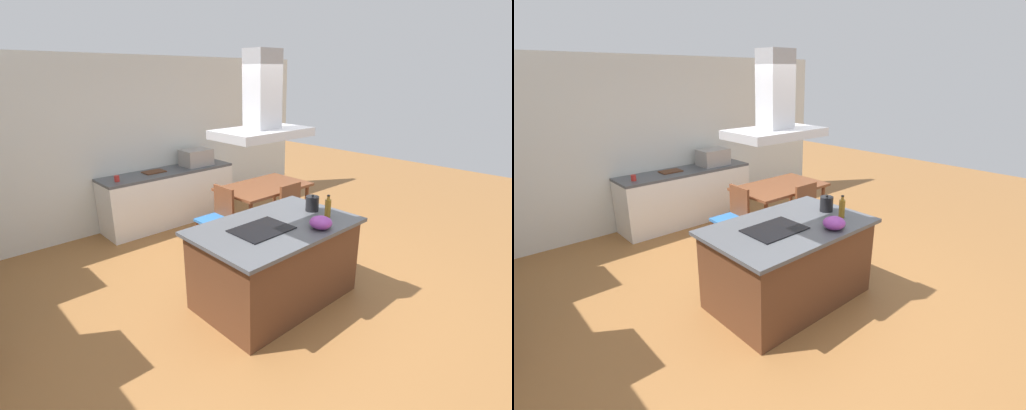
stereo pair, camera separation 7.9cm
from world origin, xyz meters
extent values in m
plane|color=#936033|center=(0.00, 1.50, 0.00)|extent=(16.00, 16.00, 0.00)
cube|color=silver|center=(0.00, 3.25, 1.35)|extent=(7.20, 0.10, 2.70)
cube|color=#59331E|center=(0.00, 0.00, 0.43)|extent=(1.67, 1.02, 0.86)
cube|color=#4C4F54|center=(0.00, 0.00, 0.88)|extent=(1.77, 1.12, 0.04)
cube|color=black|center=(-0.21, 0.00, 0.91)|extent=(0.60, 0.44, 0.01)
cylinder|color=black|center=(0.63, 0.02, 0.99)|extent=(0.15, 0.15, 0.17)
sphere|color=black|center=(0.63, 0.02, 1.09)|extent=(0.03, 0.03, 0.03)
cone|color=black|center=(0.72, 0.02, 1.00)|extent=(0.06, 0.03, 0.04)
cylinder|color=olive|center=(0.59, -0.23, 1.00)|extent=(0.07, 0.07, 0.20)
cylinder|color=olive|center=(0.59, -0.23, 1.12)|extent=(0.03, 0.03, 0.04)
cylinder|color=black|center=(0.59, -0.23, 1.15)|extent=(0.03, 0.03, 0.01)
ellipsoid|color=purple|center=(0.27, -0.39, 0.97)|extent=(0.24, 0.24, 0.13)
cube|color=white|center=(0.39, 2.88, 0.43)|extent=(2.25, 0.62, 0.86)
cube|color=#4C4F54|center=(0.39, 2.88, 0.88)|extent=(2.25, 0.62, 0.04)
cube|color=#9E9993|center=(0.97, 2.88, 1.04)|extent=(0.50, 0.38, 0.28)
cylinder|color=red|center=(-0.51, 2.80, 0.95)|extent=(0.08, 0.08, 0.09)
cube|color=#59331E|center=(0.17, 2.93, 0.91)|extent=(0.34, 0.24, 0.02)
cube|color=brown|center=(1.31, 1.53, 0.73)|extent=(1.40, 0.90, 0.04)
cylinder|color=brown|center=(0.69, 1.16, 0.35)|extent=(0.06, 0.06, 0.71)
cylinder|color=brown|center=(1.93, 1.16, 0.35)|extent=(0.06, 0.06, 0.71)
cylinder|color=brown|center=(0.69, 1.90, 0.35)|extent=(0.06, 0.06, 0.71)
cylinder|color=brown|center=(1.93, 1.90, 0.35)|extent=(0.06, 0.06, 0.71)
cube|color=#2D6BB7|center=(0.31, 1.53, 0.43)|extent=(0.42, 0.42, 0.04)
cube|color=brown|center=(0.50, 1.53, 0.67)|extent=(0.04, 0.42, 0.44)
cylinder|color=brown|center=(0.13, 1.35, 0.21)|extent=(0.04, 0.04, 0.41)
cylinder|color=brown|center=(0.13, 1.71, 0.21)|extent=(0.04, 0.04, 0.41)
cylinder|color=brown|center=(0.49, 1.35, 0.21)|extent=(0.04, 0.04, 0.41)
cylinder|color=brown|center=(0.49, 1.71, 0.21)|extent=(0.04, 0.04, 0.41)
cube|color=#2D6BB7|center=(1.31, 0.78, 0.43)|extent=(0.42, 0.42, 0.04)
cube|color=brown|center=(1.31, 0.97, 0.67)|extent=(0.42, 0.04, 0.44)
cylinder|color=brown|center=(1.49, 0.60, 0.21)|extent=(0.04, 0.04, 0.41)
cylinder|color=brown|center=(1.13, 0.60, 0.21)|extent=(0.04, 0.04, 0.41)
cylinder|color=brown|center=(1.49, 0.96, 0.21)|extent=(0.04, 0.04, 0.41)
cylinder|color=brown|center=(1.13, 0.96, 0.21)|extent=(0.04, 0.04, 0.41)
cube|color=#ADADB2|center=(-0.21, 0.00, 1.89)|extent=(0.90, 0.55, 0.08)
cube|color=#ADADB2|center=(-0.21, 0.00, 2.28)|extent=(0.28, 0.24, 0.70)
camera|label=1|loc=(-2.70, -2.58, 2.42)|focal=26.52mm
camera|label=2|loc=(-2.64, -2.63, 2.42)|focal=26.52mm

